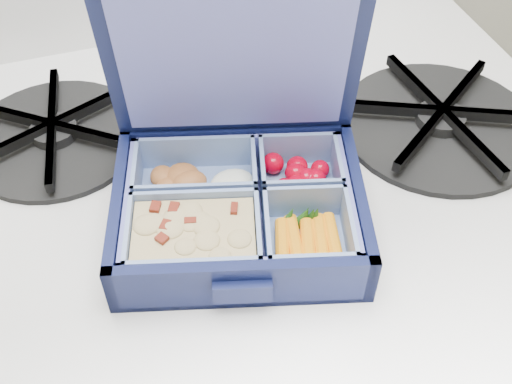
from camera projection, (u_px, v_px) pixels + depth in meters
name	position (u px, v px, depth m)	size (l,w,h in m)	color
bento_box	(239.00, 210.00, 0.54)	(0.21, 0.16, 0.05)	#0C1237
burner_grate	(441.00, 116.00, 0.64)	(0.20, 0.20, 0.03)	black
burner_grate_rear	(54.00, 132.00, 0.63)	(0.18, 0.18, 0.02)	black
fork	(258.00, 105.00, 0.67)	(0.02, 0.16, 0.01)	silver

